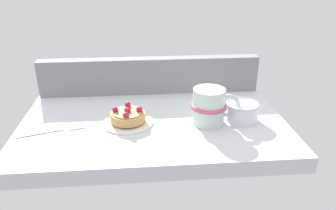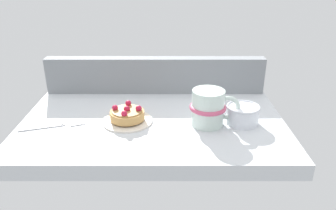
{
  "view_description": "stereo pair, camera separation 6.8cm",
  "coord_description": "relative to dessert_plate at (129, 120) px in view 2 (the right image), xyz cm",
  "views": [
    {
      "loc": [
        -2.95,
        -76.45,
        38.38
      ],
      "look_at": [
        3.62,
        -2.21,
        5.0
      ],
      "focal_mm": 35.26,
      "sensor_mm": 36.0,
      "label": 1
    },
    {
      "loc": [
        3.89,
        -76.74,
        38.38
      ],
      "look_at": [
        3.62,
        -2.21,
        5.0
      ],
      "focal_mm": 35.26,
      "sensor_mm": 36.0,
      "label": 2
    }
  ],
  "objects": [
    {
      "name": "ground_plane",
      "position": [
        6.46,
        1.47,
        -2.33
      ],
      "size": [
        67.46,
        42.1,
        3.83
      ],
      "primitive_type": "cube",
      "color": "silver"
    },
    {
      "name": "window_rail_back",
      "position": [
        6.46,
        20.58,
        5.06
      ],
      "size": [
        66.12,
        3.88,
        10.94
      ],
      "primitive_type": "cube",
      "color": "gray",
      "rests_on": "ground_plane"
    },
    {
      "name": "dessert_plate",
      "position": [
        0.0,
        0.0,
        0.0
      ],
      "size": [
        12.72,
        12.72,
        0.88
      ],
      "color": "silver",
      "rests_on": "ground_plane"
    },
    {
      "name": "raspberry_tart",
      "position": [
        0.0,
        0.01,
        1.79
      ],
      "size": [
        8.72,
        8.72,
        3.63
      ],
      "color": "tan",
      "rests_on": "dessert_plate"
    },
    {
      "name": "coffee_mug",
      "position": [
        20.45,
        -1.49,
        4.19
      ],
      "size": [
        12.57,
        9.13,
        9.16
      ],
      "color": "silver",
      "rests_on": "ground_plane"
    },
    {
      "name": "dessert_fork",
      "position": [
        -18.23,
        -2.81,
        -0.11
      ],
      "size": [
        15.58,
        6.3,
        0.6
      ],
      "color": "#B7B7BC",
      "rests_on": "ground_plane"
    },
    {
      "name": "sugar_bowl",
      "position": [
        29.13,
        -0.71,
        2.1
      ],
      "size": [
        8.38,
        8.38,
        4.75
      ],
      "color": "silver",
      "rests_on": "ground_plane"
    }
  ]
}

